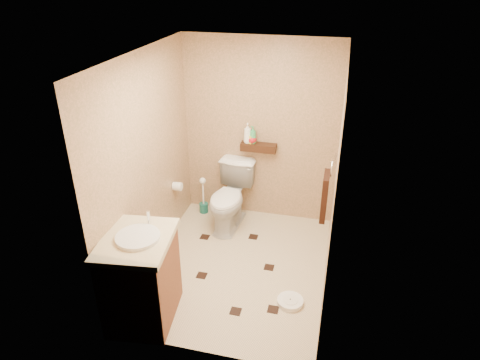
# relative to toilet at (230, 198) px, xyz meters

# --- Properties ---
(ground) EXTENTS (2.50, 2.50, 0.00)m
(ground) POSITION_rel_toilet_xyz_m (0.30, -0.83, -0.42)
(ground) COLOR beige
(ground) RESTS_ON ground
(wall_back) EXTENTS (2.00, 0.04, 2.40)m
(wall_back) POSITION_rel_toilet_xyz_m (0.30, 0.42, 0.78)
(wall_back) COLOR tan
(wall_back) RESTS_ON ground
(wall_front) EXTENTS (2.00, 0.04, 2.40)m
(wall_front) POSITION_rel_toilet_xyz_m (0.30, -2.08, 0.78)
(wall_front) COLOR tan
(wall_front) RESTS_ON ground
(wall_left) EXTENTS (0.04, 2.50, 2.40)m
(wall_left) POSITION_rel_toilet_xyz_m (-0.70, -0.83, 0.78)
(wall_left) COLOR tan
(wall_left) RESTS_ON ground
(wall_right) EXTENTS (0.04, 2.50, 2.40)m
(wall_right) POSITION_rel_toilet_xyz_m (1.30, -0.83, 0.78)
(wall_right) COLOR tan
(wall_right) RESTS_ON ground
(ceiling) EXTENTS (2.00, 2.50, 0.02)m
(ceiling) POSITION_rel_toilet_xyz_m (0.30, -0.83, 1.98)
(ceiling) COLOR white
(ceiling) RESTS_ON wall_back
(wall_shelf) EXTENTS (0.46, 0.14, 0.10)m
(wall_shelf) POSITION_rel_toilet_xyz_m (0.30, 0.34, 0.60)
(wall_shelf) COLOR #351D0E
(wall_shelf) RESTS_ON wall_back
(floor_accents) EXTENTS (1.18, 1.43, 0.01)m
(floor_accents) POSITION_rel_toilet_xyz_m (0.34, -0.89, -0.42)
(floor_accents) COLOR black
(floor_accents) RESTS_ON ground
(toilet) EXTENTS (0.53, 0.86, 0.84)m
(toilet) POSITION_rel_toilet_xyz_m (0.00, 0.00, 0.00)
(toilet) COLOR white
(toilet) RESTS_ON ground
(vanity) EXTENTS (0.71, 0.83, 1.07)m
(vanity) POSITION_rel_toilet_xyz_m (-0.40, -1.78, 0.06)
(vanity) COLOR brown
(vanity) RESTS_ON ground
(bathroom_scale) EXTENTS (0.35, 0.35, 0.05)m
(bathroom_scale) POSITION_rel_toilet_xyz_m (0.98, -1.28, -0.39)
(bathroom_scale) COLOR white
(bathroom_scale) RESTS_ON ground
(toilet_brush) EXTENTS (0.12, 0.12, 0.54)m
(toilet_brush) POSITION_rel_toilet_xyz_m (-0.44, 0.24, -0.23)
(toilet_brush) COLOR #186055
(toilet_brush) RESTS_ON ground
(towel_ring) EXTENTS (0.12, 0.30, 0.76)m
(towel_ring) POSITION_rel_toilet_xyz_m (1.21, -0.58, 0.52)
(towel_ring) COLOR silver
(towel_ring) RESTS_ON wall_right
(toilet_paper) EXTENTS (0.12, 0.11, 0.12)m
(toilet_paper) POSITION_rel_toilet_xyz_m (-0.64, -0.18, 0.18)
(toilet_paper) COLOR white
(toilet_paper) RESTS_ON wall_left
(bottle_a) EXTENTS (0.12, 0.12, 0.26)m
(bottle_a) POSITION_rel_toilet_xyz_m (0.15, 0.34, 0.78)
(bottle_a) COLOR white
(bottle_a) RESTS_ON wall_shelf
(bottle_b) EXTENTS (0.10, 0.10, 0.16)m
(bottle_b) POSITION_rel_toilet_xyz_m (0.19, 0.34, 0.73)
(bottle_b) COLOR yellow
(bottle_b) RESTS_ON wall_shelf
(bottle_c) EXTENTS (0.15, 0.15, 0.14)m
(bottle_c) POSITION_rel_toilet_xyz_m (0.21, 0.34, 0.72)
(bottle_c) COLOR red
(bottle_c) RESTS_ON wall_shelf
(bottle_d) EXTENTS (0.12, 0.12, 0.23)m
(bottle_d) POSITION_rel_toilet_xyz_m (0.22, 0.34, 0.76)
(bottle_d) COLOR #37A75F
(bottle_d) RESTS_ON wall_shelf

